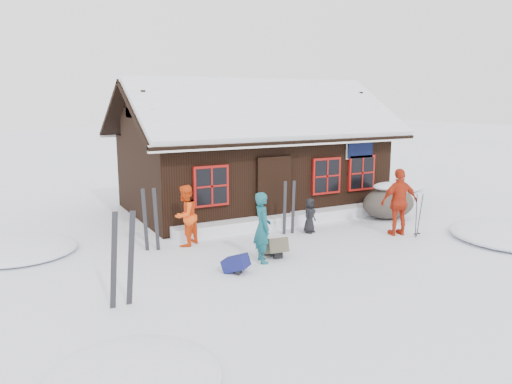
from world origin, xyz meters
TOP-DOWN VIEW (x-y plane):
  - ground at (0.00, 0.00)m, footprint 120.00×120.00m
  - mountain_hut at (1.50, 4.98)m, footprint 8.90×6.09m
  - snow_drift at (1.50, 2.25)m, footprint 7.60×0.60m
  - snow_mounds at (1.65, 1.86)m, footprint 20.60×13.20m
  - skier_teal at (-1.05, -0.41)m, footprint 0.51×0.67m
  - skier_orange_left at (-2.15, 1.68)m, footprint 0.97×0.93m
  - skier_orange_right at (3.39, -0.14)m, footprint 1.16×0.69m
  - skier_crouched at (1.36, 1.21)m, footprint 0.57×0.50m
  - boulder at (4.52, 1.47)m, footprint 1.75×1.32m
  - ski_pair_left at (-4.47, -1.39)m, footprint 0.54×0.14m
  - ski_pair_mid at (-3.05, 1.67)m, footprint 0.40×0.15m
  - ski_pair_right at (0.79, 1.40)m, footprint 0.37×0.10m
  - ski_poles at (3.73, -0.53)m, footprint 0.22×0.11m
  - backpack_blue at (-1.91, -0.77)m, footprint 0.63×0.64m
  - backpack_olive at (-0.61, -0.19)m, footprint 0.56×0.70m

SIDE VIEW (x-z plane):
  - ground at x=0.00m, z-range 0.00..0.00m
  - snow_mounds at x=1.65m, z-range -0.24..0.24m
  - backpack_blue at x=-1.91m, z-range 0.00..0.28m
  - backpack_olive at x=-0.61m, z-range 0.00..0.35m
  - snow_drift at x=1.50m, z-range 0.00..0.35m
  - skier_crouched at x=1.36m, z-range 0.00..0.99m
  - boulder at x=4.52m, z-range 0.01..1.03m
  - ski_poles at x=3.73m, z-range -0.04..1.19m
  - ski_pair_right at x=0.79m, z-range -0.05..1.49m
  - ski_pair_mid at x=-3.05m, z-range -0.05..1.57m
  - skier_orange_left at x=-2.15m, z-range 0.00..1.58m
  - skier_teal at x=-1.05m, z-range 0.00..1.64m
  - ski_pair_left at x=-4.47m, z-range -0.05..1.76m
  - skier_orange_right at x=3.39m, z-range 0.00..1.86m
  - mountain_hut at x=1.50m, z-range -0.63..3.79m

